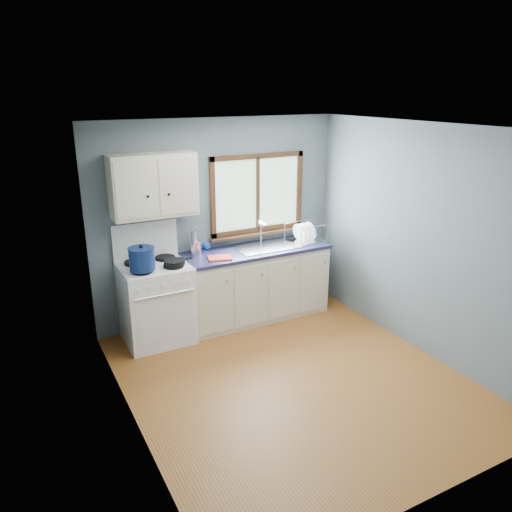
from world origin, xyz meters
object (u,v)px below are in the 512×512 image
base_cabinets (255,287)px  gas_range (156,301)px  sink (268,251)px  stockpot (142,259)px  utensil_crock (196,247)px  dish_rack (305,236)px  thermos (193,243)px  skillet (175,262)px

base_cabinets → gas_range: bearing=-179.2°
sink → stockpot: 1.68m
base_cabinets → utensil_crock: (-0.73, 0.16, 0.60)m
sink → dish_rack: sink is taller
sink → utensil_crock: utensil_crock is taller
gas_range → thermos: (0.54, 0.15, 0.58)m
sink → utensil_crock: bearing=169.7°
base_cabinets → thermos: bearing=170.0°
sink → dish_rack: size_ratio=1.63×
base_cabinets → skillet: skillet is taller
base_cabinets → utensil_crock: 0.95m
utensil_crock → thermos: bearing=-141.8°
gas_range → stockpot: 0.64m
sink → stockpot: bearing=-173.6°
gas_range → stockpot: size_ratio=3.57×
base_cabinets → dish_rack: 0.94m
thermos → base_cabinets: bearing=-10.0°
gas_range → dish_rack: size_ratio=2.64×
base_cabinets → thermos: thermos is taller
stockpot → utensil_crock: utensil_crock is taller
skillet → thermos: bearing=29.7°
skillet → thermos: 0.47m
stockpot → utensil_crock: 0.83m
base_cabinets → thermos: 1.02m
gas_range → stockpot: gas_range is taller
skillet → utensil_crock: bearing=29.3°
gas_range → base_cabinets: bearing=0.8°
gas_range → base_cabinets: 1.31m
base_cabinets → sink: bearing=-0.1°
sink → skillet: (-1.29, -0.18, 0.12)m
base_cabinets → stockpot: 1.64m
base_cabinets → thermos: size_ratio=6.06×
stockpot → sink: bearing=6.4°
sink → skillet: sink is taller
sink → skillet: bearing=-172.2°
sink → gas_range: bearing=-179.3°
stockpot → utensil_crock: bearing=25.1°
gas_range → utensil_crock: (0.58, 0.18, 0.51)m
gas_range → utensil_crock: 0.79m
base_cabinets → stockpot: bearing=-172.8°
gas_range → utensil_crock: size_ratio=3.26×
gas_range → skillet: bearing=-39.1°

